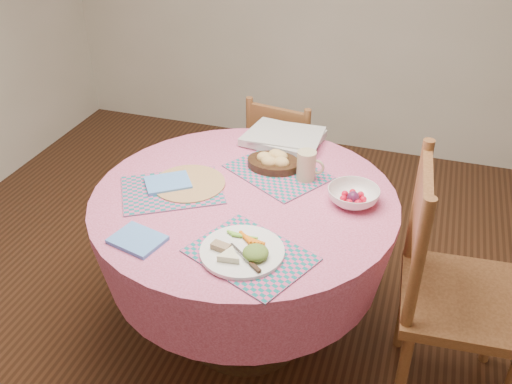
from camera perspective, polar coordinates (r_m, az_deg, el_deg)
ground at (r=2.77m, az=-1.01°, el=-13.57°), size 4.00×4.00×0.00m
dining_table at (r=2.40m, az=-1.14°, el=-4.32°), size 1.24×1.24×0.75m
chair_right at (r=2.28m, az=18.74°, el=-8.98°), size 0.50×0.52×1.05m
chair_back at (r=3.14m, az=3.00°, el=2.83°), size 0.45×0.43×0.85m
placemat_front at (r=1.98m, az=-0.56°, el=-6.31°), size 0.49×0.44×0.01m
placemat_left at (r=2.35m, az=-8.40°, el=0.20°), size 0.50×0.46×0.01m
placemat_back at (r=2.45m, az=2.18°, el=2.02°), size 0.50×0.46×0.01m
wicker_trivet at (r=2.38m, az=-6.71°, el=0.82°), size 0.30×0.30×0.01m
napkin_near at (r=2.09m, az=-11.77°, el=-4.69°), size 0.21×0.18×0.01m
napkin_far at (r=2.38m, az=-8.81°, el=0.91°), size 0.23×0.22×0.01m
dinner_plate at (r=1.97m, az=-1.27°, el=-5.90°), size 0.30×0.30×0.05m
bread_bowl at (r=2.47m, az=1.79°, el=3.13°), size 0.23×0.23×0.08m
latte_mug at (r=2.37m, az=5.12°, el=2.66°), size 0.12×0.08×0.13m
fruit_bowl at (r=2.27m, az=9.71°, el=-0.40°), size 0.21×0.21×0.06m
newspaper_stack at (r=2.69m, az=2.80°, el=5.49°), size 0.37×0.31×0.04m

